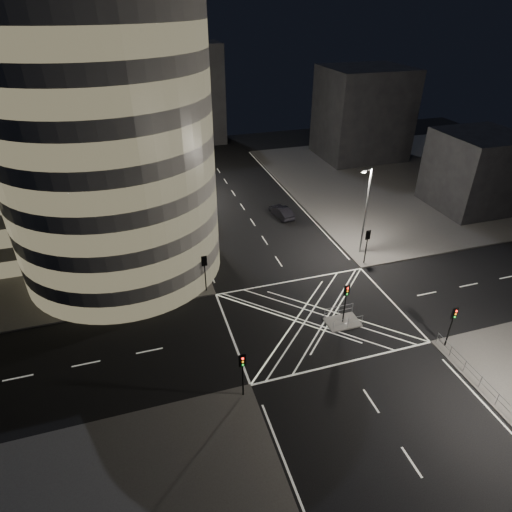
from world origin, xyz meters
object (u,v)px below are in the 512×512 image
object	(u,v)px
traffic_signal_nl	(243,368)
traffic_signal_nr	(453,320)
traffic_signal_island	(346,297)
sedan	(282,212)
traffic_signal_fl	(205,267)
street_lamp_left_far	(166,164)
street_lamp_left_near	(187,220)
street_lamp_right_far	(365,209)
traffic_signal_fr	(367,241)
central_island	(342,322)

from	to	relation	value
traffic_signal_nl	traffic_signal_nr	bearing A→B (deg)	0.00
traffic_signal_island	sedan	bearing A→B (deg)	84.49
traffic_signal_fl	traffic_signal_nr	world-z (taller)	same
traffic_signal_fl	street_lamp_left_far	world-z (taller)	street_lamp_left_far
traffic_signal_fl	street_lamp_left_near	world-z (taller)	street_lamp_left_near
traffic_signal_fl	street_lamp_right_far	distance (m)	18.55
traffic_signal_nr	traffic_signal_island	distance (m)	8.62
traffic_signal_nl	street_lamp_right_far	size ratio (longest dim) A/B	0.40
traffic_signal_fl	traffic_signal_nl	size ratio (longest dim) A/B	1.00
traffic_signal_fl	street_lamp_left_near	xyz separation A→B (m)	(-0.64, 5.20, 2.63)
traffic_signal_nl	traffic_signal_island	xyz separation A→B (m)	(10.80, 5.30, 0.00)
street_lamp_left_near	traffic_signal_island	bearing A→B (deg)	-49.73
traffic_signal_fr	sedan	distance (m)	14.54
traffic_signal_nl	sedan	bearing A→B (deg)	64.60
traffic_signal_fl	street_lamp_left_near	bearing A→B (deg)	96.97
central_island	traffic_signal_fl	bearing A→B (deg)	142.46
street_lamp_right_far	sedan	world-z (taller)	street_lamp_right_far
street_lamp_left_near	street_lamp_right_far	size ratio (longest dim) A/B	1.00
traffic_signal_nr	traffic_signal_island	bearing A→B (deg)	142.07
traffic_signal_island	sedan	distance (m)	22.10
traffic_signal_fr	traffic_signal_island	distance (m)	10.73
street_lamp_left_far	street_lamp_right_far	world-z (taller)	same
street_lamp_left_near	street_lamp_left_far	distance (m)	18.00
traffic_signal_nr	street_lamp_left_far	size ratio (longest dim) A/B	0.40
traffic_signal_fl	street_lamp_left_far	xyz separation A→B (m)	(-0.64, 23.20, 2.63)
traffic_signal_nr	street_lamp_left_far	xyz separation A→B (m)	(-18.24, 36.80, 2.63)
traffic_signal_nl	central_island	bearing A→B (deg)	26.14
traffic_signal_nr	sedan	bearing A→B (deg)	99.78
traffic_signal_island	traffic_signal_fr	bearing A→B (deg)	50.67
central_island	traffic_signal_fr	world-z (taller)	traffic_signal_fr
street_lamp_left_far	traffic_signal_fl	bearing A→B (deg)	-88.43
traffic_signal_nl	traffic_signal_island	bearing A→B (deg)	26.14
street_lamp_right_far	sedan	bearing A→B (deg)	115.05
traffic_signal_fl	traffic_signal_island	bearing A→B (deg)	-37.54
central_island	sedan	xyz separation A→B (m)	(2.11, 21.89, 0.67)
traffic_signal_nl	street_lamp_right_far	bearing A→B (deg)	40.91
traffic_signal_fr	street_lamp_left_near	bearing A→B (deg)	164.08
traffic_signal_fl	traffic_signal_nl	world-z (taller)	same
street_lamp_left_near	street_lamp_left_far	world-z (taller)	same
traffic_signal_island	central_island	bearing A→B (deg)	0.00
traffic_signal_fl	street_lamp_right_far	bearing A→B (deg)	6.88
traffic_signal_nl	street_lamp_left_near	xyz separation A→B (m)	(-0.64, 18.80, 2.63)
street_lamp_left_far	street_lamp_left_near	bearing A→B (deg)	-90.00
traffic_signal_nl	street_lamp_left_near	size ratio (longest dim) A/B	0.40
traffic_signal_fr	street_lamp_right_far	xyz separation A→B (m)	(0.64, 2.20, 2.63)
traffic_signal_nr	street_lamp_left_near	world-z (taller)	street_lamp_left_near
traffic_signal_fr	traffic_signal_nr	distance (m)	13.60
central_island	traffic_signal_nr	size ratio (longest dim) A/B	0.75
street_lamp_left_far	sedan	size ratio (longest dim) A/B	2.21
traffic_signal_fl	street_lamp_left_near	distance (m)	5.86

